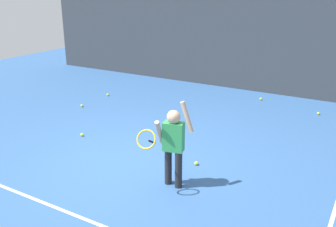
{
  "coord_description": "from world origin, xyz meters",
  "views": [
    {
      "loc": [
        3.56,
        -4.69,
        2.91
      ],
      "look_at": [
        0.52,
        0.47,
        0.85
      ],
      "focal_mm": 40.31,
      "sensor_mm": 36.0,
      "label": 1
    }
  ],
  "objects": [
    {
      "name": "ground_plane",
      "position": [
        0.0,
        0.0,
        0.0
      ],
      "size": [
        20.0,
        20.0,
        0.0
      ],
      "primitive_type": "plane",
      "color": "#335B93"
    },
    {
      "name": "court_line_baseline",
      "position": [
        0.0,
        -1.62,
        0.0
      ],
      "size": [
        9.0,
        0.05,
        0.0
      ],
      "primitive_type": "cube",
      "color": "white",
      "rests_on": "ground"
    },
    {
      "name": "back_fence_windscreen",
      "position": [
        0.0,
        5.59,
        1.86
      ],
      "size": [
        13.91,
        0.08,
        3.72
      ],
      "primitive_type": "cube",
      "color": "#383D42",
      "rests_on": "ground"
    },
    {
      "name": "fence_post_0",
      "position": [
        -6.81,
        5.65,
        1.94
      ],
      "size": [
        0.09,
        0.09,
        3.87
      ],
      "primitive_type": "cylinder",
      "color": "slate",
      "rests_on": "ground"
    },
    {
      "name": "fence_post_1",
      "position": [
        -3.4,
        5.65,
        1.94
      ],
      "size": [
        0.09,
        0.09,
        3.87
      ],
      "primitive_type": "cylinder",
      "color": "slate",
      "rests_on": "ground"
    },
    {
      "name": "fence_post_2",
      "position": [
        0.0,
        5.65,
        1.94
      ],
      "size": [
        0.09,
        0.09,
        3.87
      ],
      "primitive_type": "cylinder",
      "color": "slate",
      "rests_on": "ground"
    },
    {
      "name": "tennis_player",
      "position": [
        1.04,
        -0.28,
        0.73
      ],
      "size": [
        0.63,
        0.68,
        1.35
      ],
      "rotation": [
        0.0,
        0.0,
        0.22
      ],
      "color": "#232326",
      "rests_on": "ground"
    },
    {
      "name": "tennis_ball_0",
      "position": [
        -2.91,
        3.04,
        0.03
      ],
      "size": [
        0.07,
        0.07,
        0.07
      ],
      "primitive_type": "sphere",
      "color": "#CCE033",
      "rests_on": "ground"
    },
    {
      "name": "tennis_ball_2",
      "position": [
        0.84,
        4.78,
        0.03
      ],
      "size": [
        0.07,
        0.07,
        0.07
      ],
      "primitive_type": "sphere",
      "color": "#CCE033",
      "rests_on": "ground"
    },
    {
      "name": "tennis_ball_3",
      "position": [
        1.05,
        0.52,
        0.03
      ],
      "size": [
        0.07,
        0.07,
        0.07
      ],
      "primitive_type": "sphere",
      "color": "#CCE033",
      "rests_on": "ground"
    },
    {
      "name": "tennis_ball_4",
      "position": [
        -2.84,
        1.94,
        0.03
      ],
      "size": [
        0.07,
        0.07,
        0.07
      ],
      "primitive_type": "sphere",
      "color": "#CCE033",
      "rests_on": "ground"
    },
    {
      "name": "tennis_ball_5",
      "position": [
        2.36,
        4.31,
        0.03
      ],
      "size": [
        0.07,
        0.07,
        0.07
      ],
      "primitive_type": "sphere",
      "color": "#CCE033",
      "rests_on": "ground"
    },
    {
      "name": "tennis_ball_6",
      "position": [
        -1.51,
        0.5,
        0.03
      ],
      "size": [
        0.07,
        0.07,
        0.07
      ],
      "primitive_type": "sphere",
      "color": "#CCE033",
      "rests_on": "ground"
    }
  ]
}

